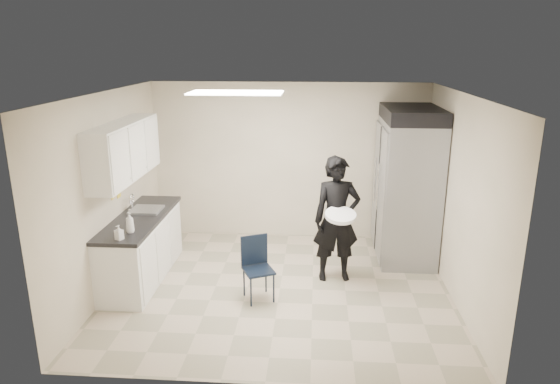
# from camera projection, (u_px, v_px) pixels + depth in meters

# --- Properties ---
(floor) EXTENTS (4.50, 4.50, 0.00)m
(floor) POSITION_uv_depth(u_px,v_px,m) (280.00, 288.00, 6.74)
(floor) COLOR #B3A38C
(floor) RESTS_ON ground
(ceiling) EXTENTS (4.50, 4.50, 0.00)m
(ceiling) POSITION_uv_depth(u_px,v_px,m) (280.00, 93.00, 6.01)
(ceiling) COLOR white
(ceiling) RESTS_ON back_wall
(back_wall) EXTENTS (4.50, 0.00, 4.50)m
(back_wall) POSITION_uv_depth(u_px,v_px,m) (289.00, 162.00, 8.29)
(back_wall) COLOR beige
(back_wall) RESTS_ON floor
(left_wall) EXTENTS (0.00, 4.00, 4.00)m
(left_wall) POSITION_uv_depth(u_px,v_px,m) (109.00, 193.00, 6.53)
(left_wall) COLOR beige
(left_wall) RESTS_ON floor
(right_wall) EXTENTS (0.00, 4.00, 4.00)m
(right_wall) POSITION_uv_depth(u_px,v_px,m) (460.00, 200.00, 6.22)
(right_wall) COLOR beige
(right_wall) RESTS_ON floor
(ceiling_panel) EXTENTS (1.20, 0.60, 0.02)m
(ceiling_panel) POSITION_uv_depth(u_px,v_px,m) (236.00, 93.00, 6.44)
(ceiling_panel) COLOR white
(ceiling_panel) RESTS_ON ceiling
(lower_counter) EXTENTS (0.60, 1.90, 0.86)m
(lower_counter) POSITION_uv_depth(u_px,v_px,m) (142.00, 249.00, 6.95)
(lower_counter) COLOR silver
(lower_counter) RESTS_ON floor
(countertop) EXTENTS (0.64, 1.95, 0.05)m
(countertop) POSITION_uv_depth(u_px,v_px,m) (139.00, 218.00, 6.82)
(countertop) COLOR black
(countertop) RESTS_ON lower_counter
(sink) EXTENTS (0.42, 0.40, 0.14)m
(sink) POSITION_uv_depth(u_px,v_px,m) (147.00, 213.00, 7.06)
(sink) COLOR gray
(sink) RESTS_ON countertop
(faucet) EXTENTS (0.02, 0.02, 0.24)m
(faucet) POSITION_uv_depth(u_px,v_px,m) (132.00, 203.00, 7.03)
(faucet) COLOR silver
(faucet) RESTS_ON countertop
(upper_cabinets) EXTENTS (0.35, 1.80, 0.75)m
(upper_cabinets) POSITION_uv_depth(u_px,v_px,m) (124.00, 151.00, 6.56)
(upper_cabinets) COLOR silver
(upper_cabinets) RESTS_ON left_wall
(towel_dispenser) EXTENTS (0.22, 0.30, 0.35)m
(towel_dispenser) POSITION_uv_depth(u_px,v_px,m) (149.00, 149.00, 7.73)
(towel_dispenser) COLOR black
(towel_dispenser) RESTS_ON left_wall
(notice_sticker_left) EXTENTS (0.00, 0.12, 0.07)m
(notice_sticker_left) POSITION_uv_depth(u_px,v_px,m) (113.00, 197.00, 6.65)
(notice_sticker_left) COLOR yellow
(notice_sticker_left) RESTS_ON left_wall
(notice_sticker_right) EXTENTS (0.00, 0.12, 0.07)m
(notice_sticker_right) POSITION_uv_depth(u_px,v_px,m) (119.00, 195.00, 6.85)
(notice_sticker_right) COLOR yellow
(notice_sticker_right) RESTS_ON left_wall
(commercial_fridge) EXTENTS (0.80, 1.35, 2.10)m
(commercial_fridge) POSITION_uv_depth(u_px,v_px,m) (407.00, 190.00, 7.54)
(commercial_fridge) COLOR gray
(commercial_fridge) RESTS_ON floor
(fridge_compressor) EXTENTS (0.80, 1.35, 0.20)m
(fridge_compressor) POSITION_uv_depth(u_px,v_px,m) (412.00, 114.00, 7.21)
(fridge_compressor) COLOR black
(fridge_compressor) RESTS_ON commercial_fridge
(folding_chair) EXTENTS (0.47, 0.47, 0.80)m
(folding_chair) POSITION_uv_depth(u_px,v_px,m) (259.00, 271.00, 6.35)
(folding_chair) COLOR black
(folding_chair) RESTS_ON floor
(man_tuxedo) EXTENTS (0.70, 0.52, 1.75)m
(man_tuxedo) POSITION_uv_depth(u_px,v_px,m) (337.00, 219.00, 6.81)
(man_tuxedo) COLOR black
(man_tuxedo) RESTS_ON floor
(bucket_lid) EXTENTS (0.47, 0.47, 0.05)m
(bucket_lid) POSITION_uv_depth(u_px,v_px,m) (341.00, 215.00, 6.53)
(bucket_lid) COLOR silver
(bucket_lid) RESTS_ON man_tuxedo
(soap_bottle_a) EXTENTS (0.14, 0.14, 0.26)m
(soap_bottle_a) POSITION_uv_depth(u_px,v_px,m) (130.00, 222.00, 6.20)
(soap_bottle_a) COLOR silver
(soap_bottle_a) RESTS_ON countertop
(soap_bottle_b) EXTENTS (0.11, 0.11, 0.18)m
(soap_bottle_b) POSITION_uv_depth(u_px,v_px,m) (119.00, 232.00, 5.98)
(soap_bottle_b) COLOR silver
(soap_bottle_b) RESTS_ON countertop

